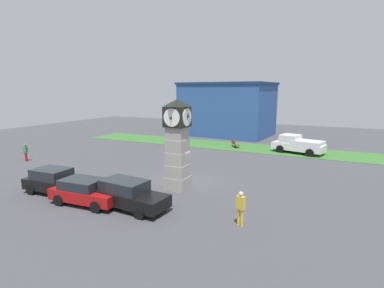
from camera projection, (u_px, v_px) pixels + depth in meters
ground_plane at (180, 183)px, 21.04m from camera, size 80.15×80.15×0.00m
clock_tower at (177, 144)px, 19.24m from camera, size 1.69×1.82×5.86m
bollard_near_tower at (138, 191)px, 17.76m from camera, size 0.23×0.23×0.98m
bollard_mid_row at (148, 199)px, 16.72m from camera, size 0.25×0.25×0.88m
car_navy_sedan at (55, 181)px, 18.84m from camera, size 4.04×2.07×1.55m
car_near_tower at (86, 191)px, 17.05m from camera, size 4.27×2.10×1.44m
car_by_building at (128, 194)px, 16.41m from camera, size 4.60×2.08×1.57m
pickup_truck at (298, 144)px, 30.63m from camera, size 5.35×3.13×1.85m
bench at (235, 143)px, 33.76m from camera, size 1.31×1.63×0.90m
pedestrian_near_bench at (25, 151)px, 27.25m from camera, size 0.40×0.47×1.61m
pedestrian_crossing_lot at (241, 206)px, 14.22m from camera, size 0.46×0.38×1.72m
warehouse_blue_far at (227, 109)px, 42.89m from camera, size 13.00×9.61×7.44m
grass_verge_far at (276, 150)px, 32.34m from camera, size 48.09×5.22×0.04m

